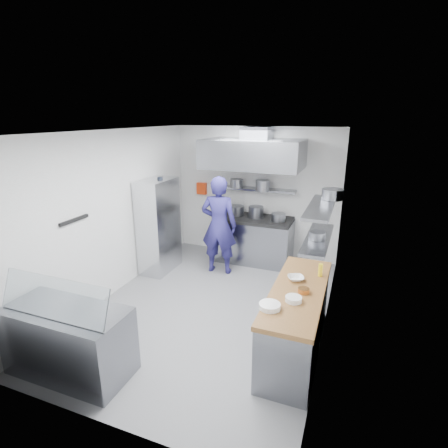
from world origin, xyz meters
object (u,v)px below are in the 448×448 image
at_px(wire_rack, 159,226).
at_px(chef, 219,225).
at_px(display_case, 69,341).
at_px(gas_range, 253,241).

bearing_deg(wire_rack, chef, 16.10).
distance_m(wire_rack, display_case, 3.08).
bearing_deg(display_case, chef, 79.49).
height_order(chef, display_case, chef).
bearing_deg(gas_range, chef, -121.86).
bearing_deg(wire_rack, gas_range, 34.23).
distance_m(gas_range, wire_rack, 2.03).
xyz_separation_m(chef, wire_rack, (-1.15, -0.33, -0.04)).
bearing_deg(display_case, gas_range, 74.98).
height_order(gas_range, display_case, gas_range).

